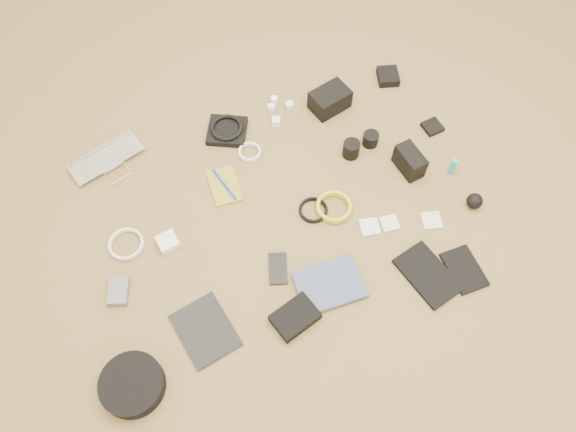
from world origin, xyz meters
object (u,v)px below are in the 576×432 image
object	(u,v)px
laptop	(112,166)
headphone_case	(132,385)
tablet	(205,330)
paperback	(339,307)
phone	(278,269)
dslr_camera	(330,100)

from	to	relation	value
laptop	headphone_case	size ratio (longest dim) A/B	1.43
laptop	tablet	world-z (taller)	laptop
paperback	phone	bearing A→B (deg)	36.02
headphone_case	paperback	bearing A→B (deg)	3.97
dslr_camera	laptop	bearing A→B (deg)	163.81
laptop	tablet	bearing A→B (deg)	-96.25
laptop	dslr_camera	xyz separation A→B (m)	(0.88, 0.03, 0.03)
phone	headphone_case	xyz separation A→B (m)	(-0.54, -0.24, 0.02)
headphone_case	laptop	bearing A→B (deg)	85.49
phone	tablet	bearing A→B (deg)	-139.99
tablet	dslr_camera	bearing A→B (deg)	32.97
laptop	paperback	distance (m)	1.00
phone	paperback	xyz separation A→B (m)	(0.15, -0.19, 0.01)
phone	paperback	world-z (taller)	paperback
dslr_camera	tablet	bearing A→B (deg)	-150.63
dslr_camera	tablet	world-z (taller)	dslr_camera
headphone_case	tablet	bearing A→B (deg)	22.99
paperback	dslr_camera	bearing A→B (deg)	-19.21
dslr_camera	headphone_case	distance (m)	1.28
tablet	phone	size ratio (longest dim) A/B	1.79
tablet	paperback	xyz separation A→B (m)	(0.44, -0.06, 0.01)
tablet	phone	world-z (taller)	same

